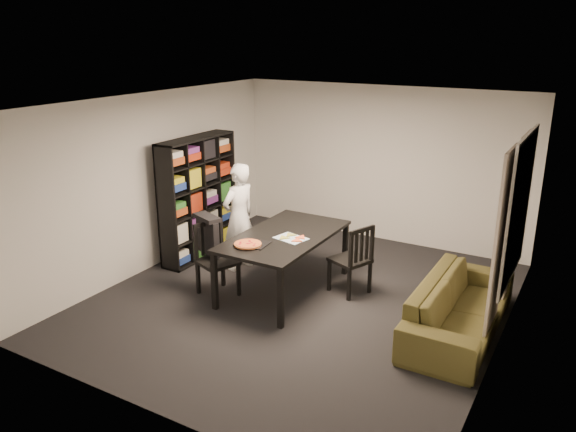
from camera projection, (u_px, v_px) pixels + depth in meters
The scene contains 16 objects.
room at pixel (302, 207), 7.10m from camera, with size 5.01×5.51×2.61m.
window_pane at pixel (519, 209), 6.35m from camera, with size 0.02×1.40×1.60m, color black.
window_frame at pixel (519, 209), 6.35m from camera, with size 0.03×1.52×1.72m, color white.
curtain_left at pixel (499, 251), 6.07m from camera, with size 0.03×0.70×2.25m, color #B8AB9D.
curtain_right at pixel (515, 224), 6.92m from camera, with size 0.03×0.70×2.25m, color #B8AB9D.
bookshelf at pixel (198, 198), 8.72m from camera, with size 0.35×1.50×1.90m, color black.
dining_table at pixel (284, 240), 7.55m from camera, with size 1.09×1.96×0.82m.
chair_left at pixel (214, 254), 7.55m from camera, with size 0.60×0.60×0.99m.
chair_right at pixel (355, 256), 7.49m from camera, with size 0.59×0.59×0.98m.
draped_jacket at pixel (208, 233), 7.57m from camera, with size 0.48×0.34×0.55m.
person at pixel (239, 217), 8.27m from camera, with size 0.59×0.39×1.62m, color white.
baking_tray at pixel (253, 243), 7.19m from camera, with size 0.40×0.32×0.01m, color black.
pepperoni_pizza at pixel (248, 244), 7.12m from camera, with size 0.35×0.35×0.03m.
kitchen_towel at pixel (291, 238), 7.38m from camera, with size 0.40×0.30×0.01m, color silver.
pizza_slices at pixel (293, 237), 7.38m from camera, with size 0.37×0.31×0.01m, color gold, non-canonical shape.
sofa at pixel (460, 307), 6.60m from camera, with size 2.20×0.86×0.64m, color #47411C.
Camera 1 is at (3.24, -5.96, 3.40)m, focal length 35.00 mm.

